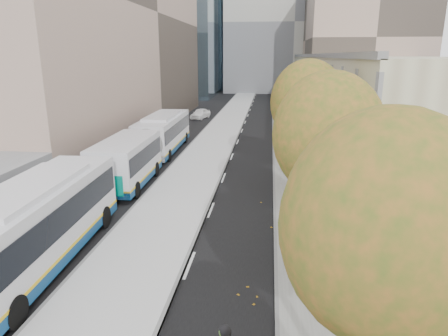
# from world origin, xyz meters

# --- Properties ---
(bus_platform) EXTENTS (4.25, 150.00, 0.15)m
(bus_platform) POSITION_xyz_m (-3.88, 35.00, 0.07)
(bus_platform) COLOR silver
(bus_platform) RESTS_ON ground
(sidewalk) EXTENTS (4.75, 150.00, 0.08)m
(sidewalk) POSITION_xyz_m (4.12, 35.00, 0.04)
(sidewalk) COLOR gray
(sidewalk) RESTS_ON ground
(building_tan) EXTENTS (18.00, 92.00, 8.00)m
(building_tan) POSITION_xyz_m (15.50, 64.00, 4.00)
(building_tan) COLOR tan
(building_tan) RESTS_ON ground
(building_midrise) EXTENTS (24.00, 46.00, 25.00)m
(building_midrise) POSITION_xyz_m (-22.50, 41.00, 12.50)
(building_midrise) COLOR gray
(building_midrise) RESTS_ON ground
(building_far_block) EXTENTS (30.00, 18.00, 30.00)m
(building_far_block) POSITION_xyz_m (6.00, 96.00, 15.00)
(building_far_block) COLOR #A19E94
(building_far_block) RESTS_ON ground
(bus_shelter) EXTENTS (1.90, 4.40, 2.53)m
(bus_shelter) POSITION_xyz_m (5.69, 10.96, 2.19)
(bus_shelter) COLOR #383A3F
(bus_shelter) RESTS_ON sidewalk
(tree_b) EXTENTS (4.00, 4.00, 6.97)m
(tree_b) POSITION_xyz_m (3.60, 5.00, 5.04)
(tree_b) COLOR black
(tree_b) RESTS_ON sidewalk
(tree_c) EXTENTS (4.20, 4.20, 7.28)m
(tree_c) POSITION_xyz_m (3.60, 13.00, 5.25)
(tree_c) COLOR black
(tree_c) RESTS_ON sidewalk
(tree_d) EXTENTS (4.40, 4.40, 7.60)m
(tree_d) POSITION_xyz_m (3.60, 22.00, 5.47)
(tree_d) COLOR black
(tree_d) RESTS_ON sidewalk
(bus_far) EXTENTS (3.04, 18.41, 3.06)m
(bus_far) POSITION_xyz_m (-7.70, 27.19, 1.67)
(bus_far) COLOR silver
(bus_far) RESTS_ON ground
(distant_car) EXTENTS (2.53, 4.22, 1.35)m
(distant_car) POSITION_xyz_m (-7.82, 50.39, 0.67)
(distant_car) COLOR white
(distant_car) RESTS_ON ground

